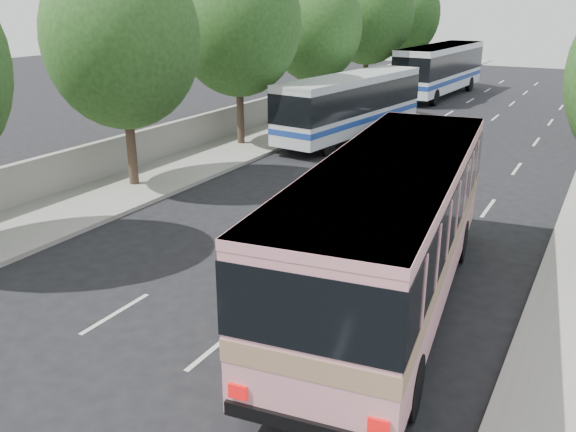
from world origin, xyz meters
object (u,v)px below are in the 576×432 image
Objects in this scene: pink_bus at (391,217)px; white_pickup at (391,133)px; tour_coach_front at (351,101)px; pink_taxi at (298,235)px; tour_coach_rear at (441,66)px.

pink_bus reaches higher than white_pickup.
pink_bus is 1.04× the size of tour_coach_front.
pink_bus reaches higher than pink_taxi.
tour_coach_rear reaches higher than pink_bus.
pink_taxi is 32.31m from tour_coach_rear.
white_pickup is (-5.53, 15.85, -1.57)m from pink_bus.
white_pickup is at bearing 102.15° from pink_bus.
tour_coach_front reaches higher than pink_taxi.
tour_coach_rear is (-8.03, 33.52, -0.02)m from pink_bus.
pink_taxi is 0.31× the size of tour_coach_rear.
tour_coach_front is at bearing 108.70° from pink_bus.
tour_coach_front reaches higher than white_pickup.
pink_bus is 3.94m from pink_taxi.
pink_bus is at bearing -73.71° from white_pickup.
tour_coach_front is (-4.81, 15.02, 1.32)m from pink_taxi.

